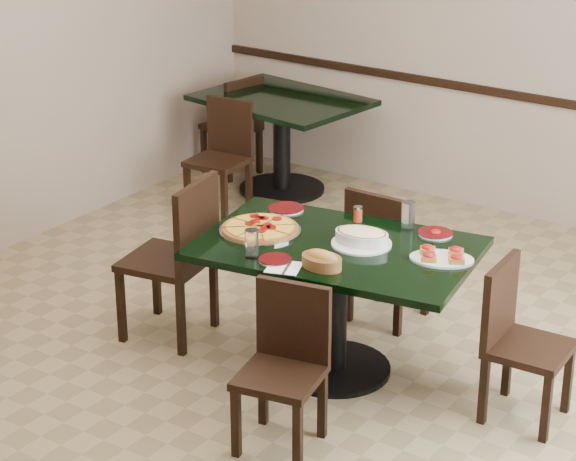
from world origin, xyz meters
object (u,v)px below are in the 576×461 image
Objects in this scene: bruschetta_platter at (442,256)px; chair_far at (383,250)px; main_table at (336,277)px; bread_basket at (322,260)px; pepperoni_pizza at (260,228)px; lasagna_casserole at (362,237)px; chair_right at (516,334)px; back_table at (282,126)px; back_chair_left at (237,121)px; chair_left at (180,250)px; back_chair_near at (223,150)px; chair_near at (286,358)px.

chair_far is at bearing 118.38° from bruschetta_platter.
bread_basket is at bearing -81.99° from main_table.
pepperoni_pizza is 1.39× the size of lasagna_casserole.
bruschetta_platter is (-0.43, -0.01, 0.32)m from chair_right.
bread_basket is (1.97, -2.44, 0.27)m from back_table.
lasagna_casserole reaches higher than pepperoni_pizza.
chair_far reaches higher than main_table.
back_chair_left is 3.69× the size of bread_basket.
back_chair_left is (-2.39, 2.25, -0.12)m from main_table.
chair_left reaches higher than lasagna_casserole.
back_chair_near reaches higher than back_table.
bread_basket is (0.09, -0.28, 0.22)m from main_table.
chair_right is 1.04m from bread_basket.
chair_far is 1.03× the size of back_chair_left.
chair_near is at bearing -47.72° from back_table.
bread_basket is (2.10, -1.87, 0.33)m from back_chair_near.
back_table is at bearing 113.49° from chair_near.
chair_left is at bearing 44.03° from chair_far.
main_table is 0.99m from chair_right.
main_table is 1.86× the size of chair_far.
back_chair_left is (-2.55, 2.96, 0.00)m from chair_near.
chair_near is (2.05, -2.86, -0.08)m from back_table.
bread_basket is at bearing 88.03° from chair_near.
chair_far reaches higher than back_table.
main_table is at bearing 10.40° from pepperoni_pizza.
chair_right reaches higher than pepperoni_pizza.
back_table is 0.59m from back_chair_near.
chair_right is 0.53m from bruschetta_platter.
chair_right is 1.01× the size of back_chair_left.
chair_left reaches higher than bread_basket.
pepperoni_pizza is at bearing 122.17° from chair_near.
bread_basket is at bearing -159.70° from bruschetta_platter.
chair_right is 2.58× the size of lasagna_casserole.
chair_far is 1.18m from chair_right.
bread_basket is at bearing -20.87° from pepperoni_pizza.
chair_far is at bearing 97.65° from lasagna_casserole.
back_table is 2.51m from chair_left.
chair_far is at bearing 88.79° from chair_near.
bruschetta_platter is at bearing 4.66° from main_table.
lasagna_casserole is at bearing 27.52° from main_table.
chair_far is at bearing 64.66° from pepperoni_pizza.
bruschetta_platter is (0.38, 0.84, 0.33)m from chair_near.
lasagna_casserole is at bearing 109.03° from chair_far.
chair_right is 0.99× the size of back_chair_near.
bruschetta_platter reaches higher than back_table.
chair_far is 3.82× the size of bread_basket.
back_chair_near is 2.83m from bread_basket.
main_table is 1.89× the size of back_chair_near.
pepperoni_pizza is at bearing -179.30° from main_table.
chair_right is 3.96m from back_chair_left.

